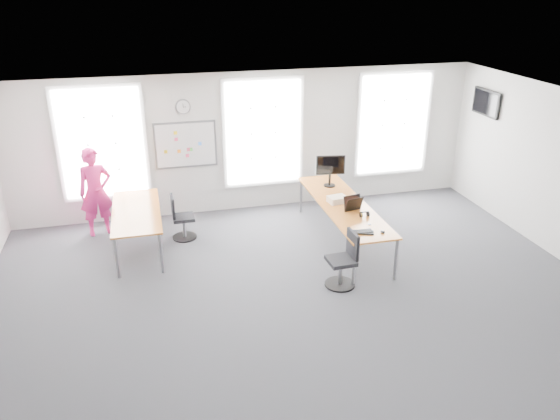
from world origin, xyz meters
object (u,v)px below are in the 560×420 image
object	(u,v)px
chair_right	(344,262)
monitor	(330,168)
headphones	(364,214)
keyboard	(361,232)
chair_left	(181,220)
person	(96,192)
desk_left	(136,214)
desk_right	(343,206)

from	to	relation	value
chair_right	monitor	size ratio (longest dim) A/B	1.47
headphones	monitor	distance (m)	1.66
keyboard	chair_right	bearing A→B (deg)	-125.17
monitor	chair_right	bearing A→B (deg)	-93.62
chair_left	person	world-z (taller)	person
monitor	desk_left	bearing A→B (deg)	-165.52
desk_left	monitor	bearing A→B (deg)	4.72
chair_left	headphones	world-z (taller)	chair_left
person	chair_left	bearing A→B (deg)	-36.38
chair_left	headphones	bearing A→B (deg)	-117.44
chair_right	desk_left	bearing A→B (deg)	-126.44
monitor	desk_right	bearing A→B (deg)	-83.62
keyboard	headphones	xyz separation A→B (m)	(0.31, 0.61, 0.04)
desk_left	chair_left	bearing A→B (deg)	18.46
chair_left	person	size ratio (longest dim) A/B	0.51
person	monitor	distance (m)	4.68
keyboard	chair_left	bearing A→B (deg)	162.05
person	headphones	distance (m)	5.22
chair_left	chair_right	bearing A→B (deg)	-135.71
person	monitor	size ratio (longest dim) A/B	2.71
desk_right	desk_left	world-z (taller)	desk_right
desk_left	desk_right	bearing A→B (deg)	-9.64
keyboard	monitor	world-z (taller)	monitor
chair_right	headphones	world-z (taller)	chair_right
desk_right	chair_left	distance (m)	3.17
chair_left	monitor	distance (m)	3.17
chair_left	keyboard	bearing A→B (deg)	-128.40
chair_left	monitor	size ratio (longest dim) A/B	1.38
chair_right	keyboard	xyz separation A→B (m)	(0.38, 0.27, 0.38)
desk_left	monitor	size ratio (longest dim) A/B	3.31
desk_right	person	size ratio (longest dim) A/B	1.84
desk_right	monitor	bearing A→B (deg)	86.61
keyboard	headphones	bearing A→B (deg)	82.40
headphones	monitor	world-z (taller)	monitor
desk_right	desk_left	xyz separation A→B (m)	(-3.83, 0.65, -0.02)
chair_left	keyboard	world-z (taller)	chair_left
chair_left	monitor	xyz separation A→B (m)	(3.07, 0.05, 0.79)
person	monitor	world-z (taller)	person
desk_right	person	bearing A→B (deg)	161.16
desk_left	keyboard	size ratio (longest dim) A/B	4.94
desk_right	chair_right	size ratio (longest dim) A/B	3.40
person	keyboard	distance (m)	5.24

